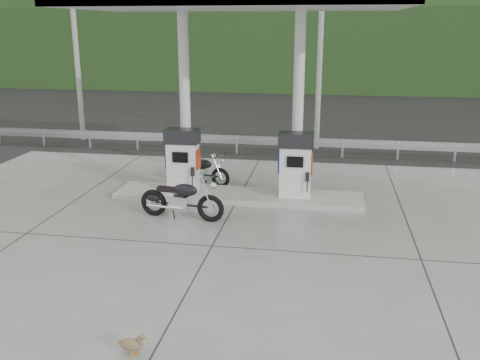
% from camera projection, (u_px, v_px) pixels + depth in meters
% --- Properties ---
extents(ground, '(160.00, 160.00, 0.00)m').
position_uv_depth(ground, '(221.00, 231.00, 12.88)').
color(ground, black).
rests_on(ground, ground).
extents(forecourt_apron, '(18.00, 14.00, 0.02)m').
position_uv_depth(forecourt_apron, '(221.00, 230.00, 12.88)').
color(forecourt_apron, slate).
rests_on(forecourt_apron, ground).
extents(pump_island, '(7.00, 1.40, 0.15)m').
position_uv_depth(pump_island, '(238.00, 196.00, 15.22)').
color(pump_island, gray).
rests_on(pump_island, forecourt_apron).
extents(gas_pump_left, '(0.95, 0.55, 1.80)m').
position_uv_depth(gas_pump_left, '(183.00, 160.00, 15.20)').
color(gas_pump_left, silver).
rests_on(gas_pump_left, pump_island).
extents(gas_pump_right, '(0.95, 0.55, 1.80)m').
position_uv_depth(gas_pump_right, '(296.00, 165.00, 14.70)').
color(gas_pump_right, silver).
rests_on(gas_pump_right, pump_island).
extents(canopy_column_left, '(0.30, 0.30, 5.00)m').
position_uv_depth(canopy_column_left, '(185.00, 102.00, 15.14)').
color(canopy_column_left, silver).
rests_on(canopy_column_left, pump_island).
extents(canopy_column_right, '(0.30, 0.30, 5.00)m').
position_uv_depth(canopy_column_right, '(298.00, 105.00, 14.63)').
color(canopy_column_right, silver).
rests_on(canopy_column_right, pump_island).
extents(canopy_roof, '(8.50, 5.00, 0.40)m').
position_uv_depth(canopy_roof, '(238.00, 1.00, 13.75)').
color(canopy_roof, silver).
rests_on(canopy_roof, canopy_column_left).
extents(guardrail, '(26.00, 0.16, 1.42)m').
position_uv_depth(guardrail, '(263.00, 136.00, 20.26)').
color(guardrail, '#989A9F').
rests_on(guardrail, ground).
extents(road, '(60.00, 7.00, 0.01)m').
position_uv_depth(road, '(272.00, 137.00, 23.77)').
color(road, black).
rests_on(road, ground).
extents(utility_pole_a, '(0.22, 0.22, 8.00)m').
position_uv_depth(utility_pole_a, '(76.00, 45.00, 22.03)').
color(utility_pole_a, gray).
rests_on(utility_pole_a, ground).
extents(utility_pole_b, '(0.22, 0.22, 8.00)m').
position_uv_depth(utility_pole_b, '(320.00, 46.00, 20.45)').
color(utility_pole_b, gray).
rests_on(utility_pole_b, ground).
extents(tree_band, '(80.00, 6.00, 6.00)m').
position_uv_depth(tree_band, '(299.00, 50.00, 40.47)').
color(tree_band, black).
rests_on(tree_band, ground).
extents(forested_hills, '(100.00, 40.00, 140.00)m').
position_uv_depth(forested_hills, '(312.00, 63.00, 69.72)').
color(forested_hills, black).
rests_on(forested_hills, ground).
extents(motorcycle_left, '(2.18, 0.94, 1.00)m').
position_uv_depth(motorcycle_left, '(182.00, 200.00, 13.50)').
color(motorcycle_left, black).
rests_on(motorcycle_left, forecourt_apron).
extents(motorcycle_right, '(1.94, 1.11, 0.88)m').
position_uv_depth(motorcycle_right, '(201.00, 171.00, 16.43)').
color(motorcycle_right, black).
rests_on(motorcycle_right, forecourt_apron).
extents(duck, '(0.45, 0.15, 0.32)m').
position_uv_depth(duck, '(131.00, 345.00, 7.95)').
color(duck, brown).
rests_on(duck, forecourt_apron).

